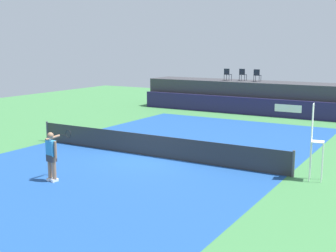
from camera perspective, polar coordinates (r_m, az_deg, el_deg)
ground_plane at (r=22.09m, az=2.01°, el=-2.23°), size 48.00×48.00×0.00m
court_inner at (r=19.57m, az=-2.22°, el=-3.85°), size 12.00×22.00×0.00m
sponsor_wall at (r=31.47m, az=11.25°, el=2.41°), size 18.00×0.22×1.20m
spectator_platform at (r=33.10m, az=12.31°, el=3.62°), size 18.00×2.80×2.20m
spectator_chair_far_left at (r=33.65m, az=7.58°, el=6.59°), size 0.46×0.46×0.89m
spectator_chair_left at (r=33.58m, az=9.49°, el=6.54°), size 0.44×0.44×0.89m
spectator_chair_center at (r=32.99m, az=11.29°, el=6.42°), size 0.45×0.45×0.89m
umpire_chair at (r=16.59m, az=18.17°, el=-1.30°), size 0.50×0.50×2.76m
tennis_net at (r=19.46m, az=-2.22°, el=-2.50°), size 12.40×0.02×0.95m
net_post_near at (r=23.35m, az=-15.12°, el=-0.65°), size 0.10×0.10×1.00m
net_post_far at (r=17.00m, az=15.68°, el=-4.66°), size 0.10×0.10×1.00m
tennis_player at (r=16.33m, az=-14.56°, el=-3.55°), size 0.58×1.19×1.77m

